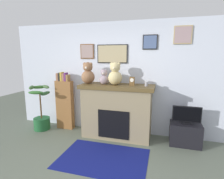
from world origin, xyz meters
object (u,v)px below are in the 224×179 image
at_px(bookshelf, 65,103).
at_px(television, 187,115).
at_px(fireplace, 117,111).
at_px(tv_stand, 185,134).
at_px(teddy_bear_tan, 115,75).
at_px(potted_plant, 41,115).
at_px(teddy_bear_brown, 88,74).
at_px(candle_jar, 146,84).
at_px(teddy_bear_cream, 104,78).
at_px(mantel_clock, 132,81).

distance_m(bookshelf, television, 2.86).
relative_size(fireplace, tv_stand, 2.65).
bearing_deg(bookshelf, teddy_bear_tan, -4.98).
relative_size(potted_plant, teddy_bear_brown, 2.30).
bearing_deg(candle_jar, teddy_bear_brown, -179.97).
relative_size(bookshelf, teddy_bear_cream, 4.31).
bearing_deg(teddy_bear_cream, teddy_bear_brown, -179.97).
distance_m(tv_stand, teddy_bear_cream, 2.09).
height_order(bookshelf, potted_plant, bookshelf).
distance_m(fireplace, potted_plant, 1.94).
height_order(mantel_clock, teddy_bear_tan, teddy_bear_tan).
bearing_deg(candle_jar, teddy_bear_cream, -179.97).
bearing_deg(television, fireplace, 179.90).
bearing_deg(tv_stand, television, -90.00).
height_order(bookshelf, television, bookshelf).
bearing_deg(fireplace, mantel_clock, -3.20).
height_order(bookshelf, teddy_bear_cream, teddy_bear_cream).
xyz_separation_m(mantel_clock, teddy_bear_tan, (-0.37, 0.00, 0.13)).
distance_m(television, teddy_bear_brown, 2.29).
bearing_deg(teddy_bear_cream, teddy_bear_tan, -0.05).
relative_size(bookshelf, candle_jar, 16.26).
xyz_separation_m(teddy_bear_brown, teddy_bear_tan, (0.64, -0.00, 0.00)).
relative_size(mantel_clock, teddy_bear_brown, 0.38).
distance_m(bookshelf, mantel_clock, 1.84).
xyz_separation_m(tv_stand, teddy_bear_brown, (-2.15, -0.02, 1.19)).
distance_m(teddy_bear_cream, teddy_bear_tan, 0.27).
bearing_deg(fireplace, candle_jar, -1.58).
xyz_separation_m(teddy_bear_cream, teddy_bear_tan, (0.26, -0.00, 0.07)).
relative_size(teddy_bear_cream, teddy_bear_tan, 0.67).
relative_size(potted_plant, teddy_bear_cream, 3.36).
bearing_deg(mantel_clock, tv_stand, 0.90).
bearing_deg(teddy_bear_brown, tv_stand, 0.46).
bearing_deg(mantel_clock, potted_plant, -176.87).
relative_size(tv_stand, mantel_clock, 3.29).
bearing_deg(mantel_clock, candle_jar, 0.21).
relative_size(tv_stand, teddy_bear_cream, 1.84).
relative_size(fireplace, teddy_bear_tan, 3.29).
bearing_deg(teddy_bear_tan, bookshelf, 175.02).
relative_size(bookshelf, potted_plant, 1.28).
bearing_deg(television, teddy_bear_cream, -179.49).
height_order(tv_stand, teddy_bear_tan, teddy_bear_tan).
xyz_separation_m(bookshelf, teddy_bear_cream, (1.09, -0.12, 0.68)).
distance_m(tv_stand, teddy_bear_tan, 1.93).
relative_size(tv_stand, candle_jar, 6.96).
xyz_separation_m(tv_stand, television, (0.00, -0.00, 0.41)).
bearing_deg(teddy_bear_tan, candle_jar, 0.05).
bearing_deg(television, mantel_clock, -179.17).
xyz_separation_m(fireplace, mantel_clock, (0.34, -0.02, 0.69)).
relative_size(candle_jar, teddy_bear_brown, 0.18).
xyz_separation_m(fireplace, candle_jar, (0.64, -0.02, 0.64)).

